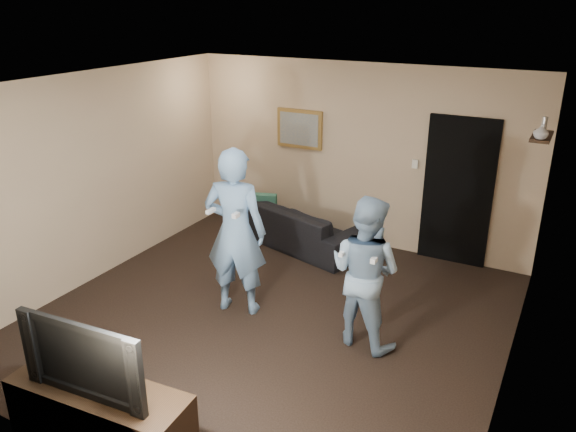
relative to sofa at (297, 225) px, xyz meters
The scene contains 19 objects.
ground 2.11m from the sofa, 71.20° to the right, with size 5.00×5.00×0.00m, color black.
ceiling 3.11m from the sofa, 71.20° to the right, with size 5.00×5.00×0.04m, color silver.
wall_back 1.31m from the sofa, 37.64° to the left, with size 5.00×0.04×2.60m, color tan.
wall_front 4.64m from the sofa, 81.44° to the right, with size 5.00×0.04×2.60m, color tan.
wall_left 2.87m from the sofa, 132.68° to the right, with size 0.04×5.00×2.60m, color tan.
wall_right 3.87m from the sofa, 31.96° to the right, with size 0.04×5.00×2.60m, color tan.
sofa is the anchor object (origin of this frame).
throw_pillow 0.60m from the sofa, behind, with size 0.40×0.13×0.40m, color #1A4E41.
painting_frame 1.41m from the sofa, 114.54° to the left, with size 0.72×0.05×0.57m, color olive.
painting_canvas 1.40m from the sofa, 115.78° to the left, with size 0.62×0.01×0.47m, color slate.
doorway 2.29m from the sofa, 12.98° to the left, with size 0.90×0.06×2.00m, color black.
light_switch 1.89m from the sofa, 17.99° to the left, with size 0.08×0.02×0.12m, color silver.
wall_shelf 3.50m from the sofa, ahead, with size 0.20×0.60×0.03m, color black.
shelf_vase 3.57m from the sofa, ahead, with size 0.15×0.15×0.16m, color #B9B9BE.
shelf_figurine 3.55m from the sofa, ahead, with size 0.06×0.06×0.18m, color silver.
tv_console 4.29m from the sofa, 84.49° to the right, with size 1.53×0.49×0.55m, color black.
television 4.32m from the sofa, 84.49° to the right, with size 1.13×0.15×0.65m, color black.
wii_player_left 2.09m from the sofa, 83.26° to the right, with size 0.79×0.61×1.93m.
wii_player_right 2.64m from the sofa, 47.61° to the right, with size 0.89×0.75×1.62m.
Camera 1 is at (2.77, -4.78, 3.39)m, focal length 35.00 mm.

